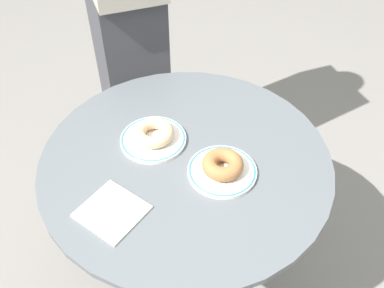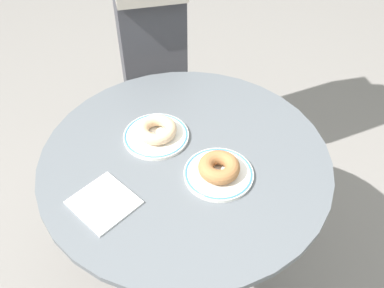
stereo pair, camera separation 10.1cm
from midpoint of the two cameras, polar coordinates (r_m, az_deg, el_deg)
The scene contains 8 objects.
ground_plane at distance 1.71m, azimuth -2.37°, elevation -18.68°, with size 7.00×7.00×0.02m, color gray.
cafe_table at distance 1.26m, azimuth -3.08°, elevation -7.88°, with size 0.78×0.78×0.71m.
plate_left at distance 1.16m, azimuth -7.77°, elevation 0.56°, with size 0.18×0.18×0.01m.
plate_right at distance 1.07m, azimuth 1.45°, elevation -3.81°, with size 0.18×0.18×0.01m.
donut_glazed at distance 1.15m, azimuth -7.73°, elevation 1.42°, with size 0.11×0.11×0.03m, color #E0B789.
donut_cinnamon at distance 1.05m, azimuth 1.47°, elevation -2.93°, with size 0.11×0.11×0.04m, color #A36B3D.
paper_napkin at distance 1.02m, azimuth -13.65°, elevation -9.06°, with size 0.14×0.13×0.01m, color white.
person_figure at distance 1.55m, azimuth -11.21°, elevation 17.46°, with size 0.46×0.38×1.68m.
Camera 1 is at (0.52, -0.56, 1.52)m, focal length 39.16 mm.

